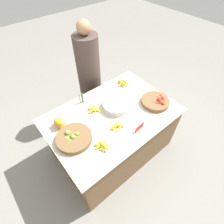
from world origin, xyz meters
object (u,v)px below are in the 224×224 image
at_px(metal_bowl, 116,105).
at_px(vendor_person, 90,78).
at_px(price_sign, 140,127).
at_px(tomato_basket, 156,102).
at_px(lime_bowl, 74,138).

relative_size(metal_bowl, vendor_person, 0.21).
height_order(metal_bowl, price_sign, price_sign).
bearing_deg(vendor_person, metal_bowl, -98.76).
distance_m(tomato_basket, metal_bowl, 0.53).
xyz_separation_m(tomato_basket, price_sign, (-0.48, -0.17, 0.01)).
xyz_separation_m(tomato_basket, vendor_person, (-0.32, 1.07, -0.08)).
height_order(tomato_basket, price_sign, tomato_basket).
bearing_deg(lime_bowl, tomato_basket, -9.80).
bearing_deg(tomato_basket, lime_bowl, 170.20).
distance_m(metal_bowl, vendor_person, 0.81).
bearing_deg(tomato_basket, price_sign, -160.86).
relative_size(lime_bowl, metal_bowl, 1.13).
height_order(lime_bowl, metal_bowl, lime_bowl).
bearing_deg(price_sign, tomato_basket, 13.44).
bearing_deg(tomato_basket, vendor_person, 106.87).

